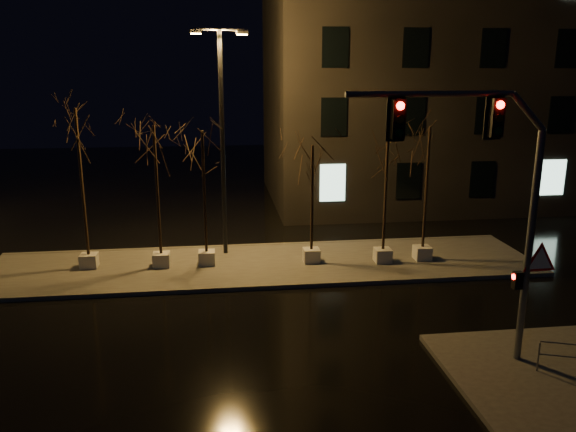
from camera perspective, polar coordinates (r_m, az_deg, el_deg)
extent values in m
plane|color=black|center=(17.41, -0.69, -11.69)|extent=(90.00, 90.00, 0.00)
cube|color=#44423D|center=(22.90, -2.40, -4.93)|extent=(22.00, 5.00, 0.15)
cube|color=black|center=(37.05, 18.51, 13.46)|extent=(25.00, 12.00, 15.00)
cube|color=#B3B0A7|center=(23.60, -19.55, -4.29)|extent=(0.65, 0.65, 0.55)
cylinder|color=black|center=(22.84, -20.20, 3.13)|extent=(0.11, 0.11, 5.67)
cube|color=#B3B0A7|center=(22.92, -12.74, -4.35)|extent=(0.65, 0.65, 0.55)
cylinder|color=black|center=(22.20, -13.13, 2.48)|extent=(0.11, 0.11, 5.02)
cube|color=#B3B0A7|center=(22.84, -8.25, -4.20)|extent=(0.65, 0.65, 0.55)
cylinder|color=black|center=(22.13, -8.50, 2.39)|extent=(0.11, 0.11, 4.81)
cube|color=#B3B0A7|center=(22.90, 2.39, -4.01)|extent=(0.65, 0.65, 0.55)
cylinder|color=black|center=(22.26, 2.45, 1.83)|extent=(0.11, 0.11, 4.22)
cube|color=#B3B0A7|center=(23.22, 9.59, -3.95)|extent=(0.65, 0.65, 0.55)
cylinder|color=black|center=(22.52, 9.88, 2.59)|extent=(0.11, 0.11, 4.85)
cube|color=#B3B0A7|center=(23.85, 13.47, -3.65)|extent=(0.65, 0.65, 0.55)
cylinder|color=black|center=(23.17, 13.87, 2.77)|extent=(0.11, 0.11, 4.89)
cylinder|color=slate|center=(15.72, 23.27, -3.17)|extent=(0.18, 0.18, 6.16)
cylinder|color=slate|center=(13.70, 14.35, 11.92)|extent=(4.11, 0.28, 0.14)
cube|color=black|center=(14.48, 20.42, 9.34)|extent=(0.32, 0.24, 0.92)
cube|color=black|center=(13.45, 11.10, 9.64)|extent=(0.32, 0.24, 0.92)
cube|color=black|center=(15.86, 22.28, -6.06)|extent=(0.23, 0.19, 0.46)
cone|color=red|center=(15.93, 24.20, -4.21)|extent=(1.07, 0.07, 1.07)
sphere|color=#FF0C07|center=(15.10, 24.67, 10.29)|extent=(0.18, 0.18, 0.18)
cylinder|color=black|center=(23.21, -6.66, 7.01)|extent=(0.18, 0.18, 9.11)
cylinder|color=black|center=(23.08, -7.01, 18.30)|extent=(1.99, 0.47, 0.09)
cube|color=#FFAF32|center=(22.91, -9.34, 17.91)|extent=(0.50, 0.34, 0.18)
cube|color=#FFAF32|center=(23.26, -4.68, 17.99)|extent=(0.50, 0.34, 0.18)
cylinder|color=slate|center=(16.22, 24.09, -12.94)|extent=(0.04, 0.04, 0.80)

